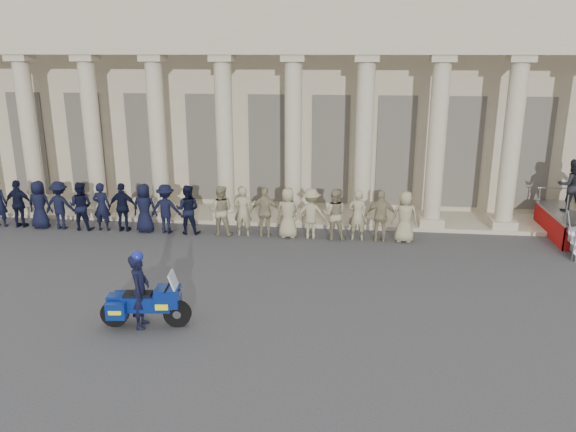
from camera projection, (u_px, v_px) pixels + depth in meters
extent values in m
plane|color=#38383B|center=(208.00, 314.00, 14.23)|extent=(90.00, 90.00, 0.00)
cube|color=tan|center=(283.00, 92.00, 27.25)|extent=(40.00, 10.00, 9.00)
cube|color=tan|center=(263.00, 215.00, 22.59)|extent=(40.00, 2.60, 0.15)
cube|color=tan|center=(257.00, 40.00, 19.93)|extent=(35.80, 1.00, 1.00)
cube|color=tan|center=(257.00, 7.00, 19.62)|extent=(35.80, 1.00, 1.20)
cube|color=tan|center=(39.00, 208.00, 22.80)|extent=(0.90, 0.90, 0.30)
cylinder|color=tan|center=(30.00, 135.00, 21.97)|extent=(0.64, 0.64, 5.60)
cube|color=tan|center=(20.00, 58.00, 21.14)|extent=(0.85, 0.85, 0.24)
cube|color=tan|center=(100.00, 210.00, 22.51)|extent=(0.90, 0.90, 0.30)
cylinder|color=tan|center=(93.00, 136.00, 21.67)|extent=(0.64, 0.64, 5.60)
cube|color=tan|center=(85.00, 58.00, 20.85)|extent=(0.85, 0.85, 0.24)
cube|color=tan|center=(163.00, 212.00, 22.21)|extent=(0.90, 0.90, 0.30)
cylinder|color=tan|center=(158.00, 137.00, 21.38)|extent=(0.64, 0.64, 5.60)
cube|color=tan|center=(153.00, 58.00, 20.55)|extent=(0.85, 0.85, 0.24)
cube|color=tan|center=(227.00, 214.00, 21.91)|extent=(0.90, 0.90, 0.30)
cylinder|color=tan|center=(225.00, 139.00, 21.08)|extent=(0.64, 0.64, 5.60)
cube|color=tan|center=(222.00, 58.00, 20.25)|extent=(0.85, 0.85, 0.24)
cube|color=tan|center=(293.00, 216.00, 21.62)|extent=(0.90, 0.90, 0.30)
cylinder|color=tan|center=(293.00, 140.00, 20.78)|extent=(0.64, 0.64, 5.60)
cube|color=tan|center=(293.00, 58.00, 19.96)|extent=(0.85, 0.85, 0.24)
cube|color=tan|center=(361.00, 218.00, 21.32)|extent=(0.90, 0.90, 0.30)
cylinder|color=tan|center=(364.00, 141.00, 20.49)|extent=(0.64, 0.64, 5.60)
cube|color=tan|center=(367.00, 58.00, 19.66)|extent=(0.85, 0.85, 0.24)
cube|color=tan|center=(431.00, 221.00, 21.03)|extent=(0.90, 0.90, 0.30)
cylinder|color=tan|center=(437.00, 142.00, 20.19)|extent=(0.64, 0.64, 5.60)
cube|color=tan|center=(443.00, 58.00, 19.37)|extent=(0.85, 0.85, 0.24)
cube|color=tan|center=(502.00, 223.00, 20.73)|extent=(0.90, 0.90, 0.30)
cylinder|color=tan|center=(511.00, 144.00, 19.90)|extent=(0.64, 0.64, 5.60)
cube|color=tan|center=(521.00, 58.00, 19.07)|extent=(0.85, 0.85, 0.24)
cube|color=tan|center=(576.00, 226.00, 20.44)|extent=(0.90, 0.90, 0.30)
cube|color=black|center=(30.00, 144.00, 24.24)|extent=(1.30, 0.12, 4.20)
cube|color=black|center=(87.00, 145.00, 23.94)|extent=(1.30, 0.12, 4.20)
cube|color=black|center=(145.00, 146.00, 23.65)|extent=(1.30, 0.12, 4.20)
cube|color=black|center=(206.00, 148.00, 23.35)|extent=(1.30, 0.12, 4.20)
cube|color=black|center=(267.00, 149.00, 23.05)|extent=(1.30, 0.12, 4.20)
cube|color=black|center=(330.00, 150.00, 22.76)|extent=(1.30, 0.12, 4.20)
cube|color=black|center=(395.00, 151.00, 22.46)|extent=(1.30, 0.12, 4.20)
cube|color=black|center=(462.00, 153.00, 22.17)|extent=(1.30, 0.12, 4.20)
cube|color=black|center=(530.00, 154.00, 21.87)|extent=(1.30, 0.12, 4.20)
imported|color=black|center=(19.00, 204.00, 21.03)|extent=(1.06, 0.44, 1.81)
imported|color=black|center=(39.00, 205.00, 20.94)|extent=(0.88, 0.58, 1.81)
imported|color=black|center=(60.00, 205.00, 20.84)|extent=(1.17, 0.67, 1.81)
imported|color=black|center=(81.00, 206.00, 20.75)|extent=(0.88, 0.69, 1.81)
imported|color=black|center=(102.00, 207.00, 20.66)|extent=(0.66, 0.43, 1.81)
imported|color=black|center=(123.00, 207.00, 20.57)|extent=(1.06, 0.44, 1.81)
imported|color=black|center=(144.00, 208.00, 20.47)|extent=(0.88, 0.58, 1.81)
imported|color=black|center=(166.00, 209.00, 20.38)|extent=(1.17, 0.67, 1.81)
imported|color=black|center=(188.00, 209.00, 20.29)|extent=(0.88, 0.69, 1.81)
imported|color=gray|center=(221.00, 211.00, 20.15)|extent=(0.88, 0.69, 1.81)
imported|color=gray|center=(243.00, 211.00, 20.06)|extent=(0.66, 0.43, 1.81)
imported|color=gray|center=(265.00, 212.00, 19.97)|extent=(1.06, 0.44, 1.81)
imported|color=gray|center=(288.00, 213.00, 19.87)|extent=(0.88, 0.58, 1.81)
imported|color=gray|center=(311.00, 214.00, 19.78)|extent=(1.17, 0.67, 1.81)
imported|color=gray|center=(334.00, 214.00, 19.69)|extent=(0.88, 0.69, 1.81)
imported|color=gray|center=(357.00, 215.00, 19.60)|extent=(0.66, 0.43, 1.81)
imported|color=gray|center=(381.00, 216.00, 19.50)|extent=(1.06, 0.44, 1.81)
imported|color=gray|center=(405.00, 217.00, 19.41)|extent=(0.88, 0.58, 1.81)
cube|color=#A10E0D|center=(548.00, 225.00, 20.13)|extent=(0.04, 3.25, 0.82)
imported|color=black|center=(571.00, 185.00, 19.83)|extent=(0.91, 0.71, 1.87)
cylinder|color=black|center=(177.00, 314.00, 13.52)|extent=(0.68, 0.21, 0.67)
cylinder|color=black|center=(115.00, 313.00, 13.53)|extent=(0.68, 0.21, 0.67)
cube|color=navy|center=(147.00, 302.00, 13.44)|extent=(1.20, 0.55, 0.38)
cube|color=navy|center=(168.00, 296.00, 13.39)|extent=(0.61, 0.58, 0.46)
cube|color=silver|center=(168.00, 305.00, 13.45)|extent=(0.25, 0.33, 0.12)
cube|color=#B2BFCC|center=(174.00, 283.00, 13.29)|extent=(0.26, 0.49, 0.54)
cube|color=black|center=(138.00, 295.00, 13.38)|extent=(0.69, 0.41, 0.10)
cube|color=navy|center=(115.00, 299.00, 13.42)|extent=(0.39, 0.38, 0.22)
cube|color=navy|center=(116.00, 311.00, 13.15)|extent=(0.48, 0.27, 0.41)
cube|color=#E8F00C|center=(116.00, 311.00, 13.15)|extent=(0.33, 0.27, 0.10)
cube|color=navy|center=(124.00, 299.00, 13.78)|extent=(0.48, 0.27, 0.41)
cube|color=#E8F00C|center=(124.00, 299.00, 13.78)|extent=(0.33, 0.27, 0.10)
cylinder|color=silver|center=(130.00, 310.00, 13.77)|extent=(0.61, 0.17, 0.10)
cylinder|color=black|center=(167.00, 287.00, 13.32)|extent=(0.11, 0.71, 0.04)
imported|color=black|center=(140.00, 291.00, 13.36)|extent=(0.51, 0.72, 1.85)
sphere|color=navy|center=(137.00, 257.00, 13.11)|extent=(0.28, 0.28, 0.28)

